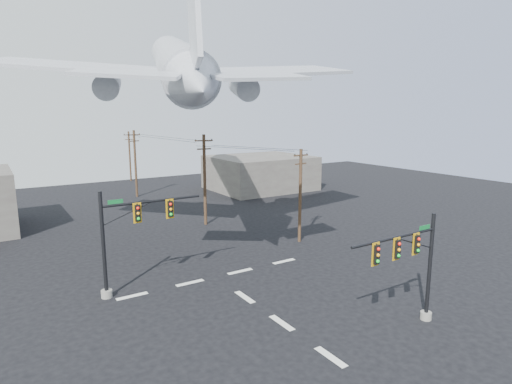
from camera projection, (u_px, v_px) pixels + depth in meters
ground at (331, 357)px, 20.52m from camera, size 120.00×120.00×0.00m
lane_markings at (268, 313)px, 24.93m from camera, size 14.00×21.20×0.01m
signal_mast_near at (413, 266)px, 22.74m from camera, size 6.42×0.68×6.19m
signal_mast_far at (126, 238)px, 27.15m from camera, size 6.89×0.75×6.85m
utility_pole_a at (300, 194)px, 38.02m from camera, size 1.68×0.31×8.40m
utility_pole_b at (205, 178)px, 43.77m from camera, size 1.89×0.40×9.36m
utility_pole_c at (135, 162)px, 58.46m from camera, size 1.84×0.59×9.14m
utility_pole_d at (130, 155)px, 72.10m from camera, size 1.73×0.34×8.37m
power_lines at (167, 139)px, 52.59m from camera, size 7.63×42.84×0.49m
airliner at (177, 64)px, 36.07m from camera, size 30.38×32.77×9.66m
building_right at (260, 173)px, 64.82m from camera, size 14.00×12.00×5.00m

